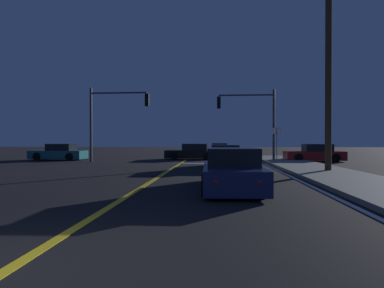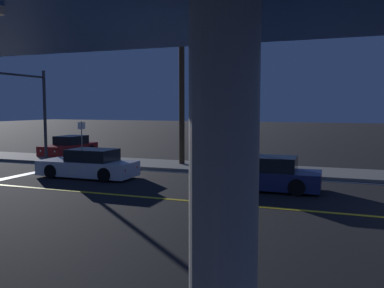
{
  "view_description": "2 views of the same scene",
  "coord_description": "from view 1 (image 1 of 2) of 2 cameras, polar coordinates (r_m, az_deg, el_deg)",
  "views": [
    {
      "loc": [
        2.52,
        -3.11,
        1.56
      ],
      "look_at": [
        0.74,
        19.59,
        1.35
      ],
      "focal_mm": 29.41,
      "sensor_mm": 36.0,
      "label": 1
    },
    {
      "loc": [
        -13.34,
        4.09,
        3.28
      ],
      "look_at": [
        0.83,
        9.37,
        1.94
      ],
      "focal_mm": 38.64,
      "sensor_mm": 36.0,
      "label": 2
    }
  ],
  "objects": [
    {
      "name": "car_lead_oncoming_charcoal",
      "position": [
        33.71,
        5.11,
        -1.14
      ],
      "size": [
        2.05,
        4.56,
        1.34
      ],
      "rotation": [
        0.0,
        0.0,
        -0.05
      ],
      "color": "#2D2D33",
      "rests_on": "ground"
    },
    {
      "name": "car_mid_block_red",
      "position": [
        25.99,
        21.34,
        -1.67
      ],
      "size": [
        4.4,
        1.88,
        1.34
      ],
      "rotation": [
        0.0,
        0.0,
        1.57
      ],
      "color": "maroon",
      "rests_on": "ground"
    },
    {
      "name": "lane_line_edge_right",
      "position": [
        13.71,
        18.31,
        -6.01
      ],
      "size": [
        0.16,
        34.38,
        0.01
      ],
      "primitive_type": "cube",
      "color": "white",
      "rests_on": "ground"
    },
    {
      "name": "sidewalk_right",
      "position": [
        14.26,
        25.58,
        -5.51
      ],
      "size": [
        3.2,
        36.41,
        0.15
      ],
      "primitive_type": "cube",
      "color": "slate",
      "rests_on": "ground"
    },
    {
      "name": "traffic_signal_far_left",
      "position": [
        24.1,
        -14.22,
        5.68
      ],
      "size": [
        4.47,
        0.28,
        5.53
      ],
      "color": "#38383D",
      "rests_on": "ground"
    },
    {
      "name": "street_sign_corner",
      "position": [
        21.71,
        15.13,
        0.8
      ],
      "size": [
        0.56,
        0.13,
        2.49
      ],
      "color": "slate",
      "rests_on": "ground"
    },
    {
      "name": "lane_line_center",
      "position": [
        13.55,
        -6.28,
        -6.07
      ],
      "size": [
        0.2,
        34.38,
        0.01
      ],
      "primitive_type": "cube",
      "color": "gold",
      "rests_on": "ground"
    },
    {
      "name": "car_distant_tail_teal",
      "position": [
        28.21,
        -22.95,
        -1.51
      ],
      "size": [
        4.44,
        1.89,
        1.34
      ],
      "rotation": [
        0.0,
        0.0,
        1.56
      ],
      "color": "#195960",
      "rests_on": "ground"
    },
    {
      "name": "utility_pole_right",
      "position": [
        17.15,
        23.52,
        14.65
      ],
      "size": [
        1.55,
        0.31,
        11.17
      ],
      "color": "#42301E",
      "rests_on": "ground"
    },
    {
      "name": "car_far_approaching_navy",
      "position": [
        10.25,
        7.17,
        -4.96
      ],
      "size": [
        1.99,
        4.58,
        1.34
      ],
      "rotation": [
        0.0,
        0.0,
        0.03
      ],
      "color": "navy",
      "rests_on": "ground"
    },
    {
      "name": "stop_bar",
      "position": [
        21.9,
        5.78,
        -3.55
      ],
      "size": [
        6.02,
        0.5,
        0.01
      ],
      "primitive_type": "cube",
      "color": "white",
      "rests_on": "ground"
    },
    {
      "name": "car_side_waiting_white",
      "position": [
        18.5,
        5.96,
        -2.51
      ],
      "size": [
        1.89,
        4.69,
        1.34
      ],
      "rotation": [
        0.0,
        0.0,
        0.01
      ],
      "color": "silver",
      "rests_on": "ground"
    },
    {
      "name": "traffic_signal_near_right",
      "position": [
        24.38,
        10.86,
        5.5
      ],
      "size": [
        4.37,
        0.28,
        5.46
      ],
      "rotation": [
        0.0,
        0.0,
        3.14
      ],
      "color": "#38383D",
      "rests_on": "ground"
    },
    {
      "name": "car_following_oncoming_black",
      "position": [
        27.0,
        0.09,
        -1.55
      ],
      "size": [
        4.58,
        1.87,
        1.34
      ],
      "rotation": [
        0.0,
        0.0,
        1.56
      ],
      "color": "black",
      "rests_on": "ground"
    }
  ]
}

